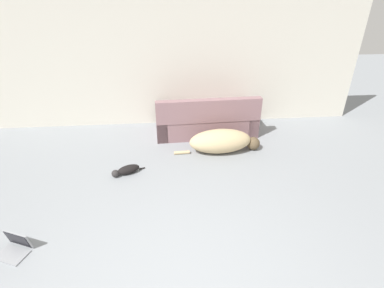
{
  "coord_description": "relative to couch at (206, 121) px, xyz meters",
  "views": [
    {
      "loc": [
        -0.02,
        -1.65,
        2.72
      ],
      "look_at": [
        0.28,
        1.87,
        0.75
      ],
      "focal_mm": 28.0,
      "sensor_mm": 36.0,
      "label": 1
    }
  ],
  "objects": [
    {
      "name": "wall_back",
      "position": [
        -0.71,
        0.59,
        1.03
      ],
      "size": [
        7.72,
        0.06,
        2.57
      ],
      "color": "beige",
      "rests_on": "ground_plane"
    },
    {
      "name": "couch",
      "position": [
        0.0,
        0.0,
        0.0
      ],
      "size": [
        1.96,
        0.85,
        0.81
      ],
      "rotation": [
        0.0,
        0.0,
        3.18
      ],
      "color": "gray",
      "rests_on": "ground_plane"
    },
    {
      "name": "dog",
      "position": [
        0.19,
        -0.74,
        -0.06
      ],
      "size": [
        1.55,
        0.54,
        0.42
      ],
      "rotation": [
        0.0,
        0.0,
        0.05
      ],
      "color": "tan",
      "rests_on": "ground_plane"
    },
    {
      "name": "cat",
      "position": [
        -1.43,
        -1.31,
        -0.19
      ],
      "size": [
        0.52,
        0.31,
        0.13
      ],
      "rotation": [
        0.0,
        0.0,
        3.57
      ],
      "color": "black",
      "rests_on": "ground_plane"
    },
    {
      "name": "laptop_open",
      "position": [
        -2.51,
        -2.74,
        -0.18
      ],
      "size": [
        0.4,
        0.37,
        0.23
      ],
      "rotation": [
        0.0,
        0.0,
        -0.39
      ],
      "color": "gray",
      "rests_on": "ground_plane"
    }
  ]
}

